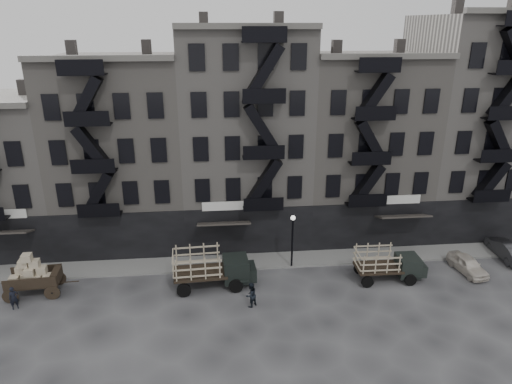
{
  "coord_description": "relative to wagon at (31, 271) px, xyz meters",
  "views": [
    {
      "loc": [
        -2.64,
        -27.36,
        17.41
      ],
      "look_at": [
        0.43,
        4.0,
        5.68
      ],
      "focal_mm": 32.0,
      "sensor_mm": 36.0,
      "label": 1
    }
  ],
  "objects": [
    {
      "name": "building_mideast",
      "position": [
        25.1,
        9.02,
        5.75
      ],
      "size": [
        10.0,
        11.35,
        16.2
      ],
      "color": "gray",
      "rests_on": "ground"
    },
    {
      "name": "car_east",
      "position": [
        30.97,
        -0.11,
        -1.14
      ],
      "size": [
        1.91,
        3.75,
        1.22
      ],
      "primitive_type": "imported",
      "rotation": [
        0.0,
        0.0,
        0.13
      ],
      "color": "beige",
      "rests_on": "ground"
    },
    {
      "name": "ground",
      "position": [
        15.1,
        -0.81,
        -1.75
      ],
      "size": [
        140.0,
        140.0,
        0.0
      ],
      "primitive_type": "plane",
      "color": "#38383A",
      "rests_on": "ground"
    },
    {
      "name": "car_far",
      "position": [
        35.21,
        1.63,
        -1.03
      ],
      "size": [
        1.74,
        4.42,
        1.43
      ],
      "primitive_type": "imported",
      "rotation": [
        0.0,
        0.0,
        3.09
      ],
      "color": "#27272A",
      "rests_on": "ground"
    },
    {
      "name": "wagon",
      "position": [
        0.0,
        0.0,
        0.0
      ],
      "size": [
        3.75,
        2.2,
        3.06
      ],
      "rotation": [
        0.0,
        0.0,
        0.07
      ],
      "color": "black",
      "rests_on": "ground"
    },
    {
      "name": "stake_truck_east",
      "position": [
        24.64,
        -0.54,
        -0.33
      ],
      "size": [
        5.0,
        2.15,
        2.48
      ],
      "rotation": [
        0.0,
        0.0,
        -0.02
      ],
      "color": "black",
      "rests_on": "ground"
    },
    {
      "name": "lamp_post",
      "position": [
        18.1,
        1.79,
        1.03
      ],
      "size": [
        0.36,
        0.36,
        4.28
      ],
      "color": "black",
      "rests_on": "ground"
    },
    {
      "name": "building_center",
      "position": [
        15.1,
        9.02,
        6.75
      ],
      "size": [
        10.0,
        11.35,
        18.2
      ],
      "color": "gray",
      "rests_on": "ground"
    },
    {
      "name": "building_east",
      "position": [
        35.1,
        9.02,
        7.25
      ],
      "size": [
        10.0,
        11.35,
        19.2
      ],
      "color": "gray",
      "rests_on": "ground"
    },
    {
      "name": "pedestrian_mid",
      "position": [
        14.6,
        -2.91,
        -0.89
      ],
      "size": [
        1.06,
        1.03,
        1.72
      ],
      "primitive_type": "imported",
      "rotation": [
        0.0,
        0.0,
        3.81
      ],
      "color": "black",
      "rests_on": "ground"
    },
    {
      "name": "stake_truck_west",
      "position": [
        12.11,
        -0.19,
        -0.13
      ],
      "size": [
        5.76,
        2.61,
        2.84
      ],
      "rotation": [
        0.0,
        0.0,
        0.05
      ],
      "color": "black",
      "rests_on": "ground"
    },
    {
      "name": "building_midwest",
      "position": [
        5.1,
        9.02,
        5.75
      ],
      "size": [
        10.0,
        11.35,
        16.2
      ],
      "color": "gray",
      "rests_on": "ground"
    },
    {
      "name": "pedestrian_west",
      "position": [
        -0.62,
        -1.68,
        -0.97
      ],
      "size": [
        0.68,
        0.6,
        1.56
      ],
      "primitive_type": "imported",
      "rotation": [
        0.0,
        0.0,
        0.51
      ],
      "color": "black",
      "rests_on": "ground"
    },
    {
      "name": "sidewalk",
      "position": [
        15.1,
        2.94,
        -1.67
      ],
      "size": [
        55.0,
        2.5,
        0.15
      ],
      "primitive_type": "cube",
      "color": "slate",
      "rests_on": "ground"
    }
  ]
}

